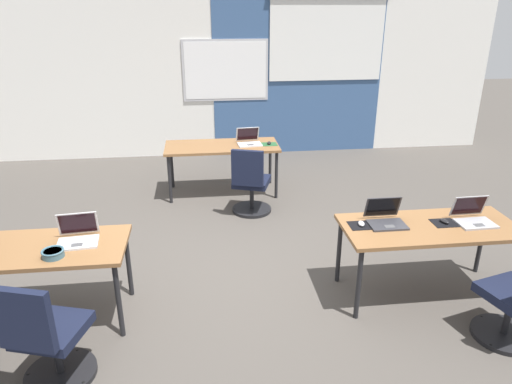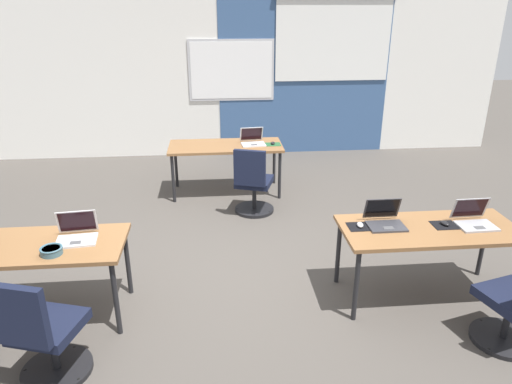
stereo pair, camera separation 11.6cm
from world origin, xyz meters
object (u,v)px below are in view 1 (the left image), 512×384
object	(u,v)px
desk_far_center	(222,149)
mouse_near_right_end	(445,221)
chair_near_left_inner	(48,341)
chair_far_right	(251,187)
laptop_near_right_inner	(386,218)
snack_bowl	(53,253)
laptop_near_left_inner	(78,236)
mouse_far_right	(269,143)
desk_near_right	(429,231)
laptop_near_right_end	(473,217)
laptop_far_right	(249,141)
mouse_near_right_inner	(361,224)
desk_near_left	(29,254)

from	to	relation	value
desk_far_center	mouse_near_right_end	bearing A→B (deg)	-55.59
chair_near_left_inner	chair_far_right	xyz separation A→B (m)	(1.75, 2.81, 0.00)
laptop_near_right_inner	chair_near_left_inner	size ratio (longest dim) A/B	0.36
mouse_near_right_end	snack_bowl	size ratio (longest dim) A/B	0.63
chair_far_right	snack_bowl	distance (m)	2.89
chair_far_right	mouse_near_right_end	bearing A→B (deg)	146.59
laptop_near_left_inner	mouse_far_right	world-z (taller)	laptop_near_left_inner
desk_near_right	chair_far_right	xyz separation A→B (m)	(-1.43, 2.03, -0.28)
desk_far_center	snack_bowl	size ratio (longest dim) A/B	9.01
chair_far_right	laptop_near_right_end	distance (m)	2.75
laptop_far_right	chair_far_right	world-z (taller)	laptop_far_right
laptop_near_right_inner	mouse_far_right	bearing A→B (deg)	104.36
mouse_near_right_inner	mouse_far_right	xyz separation A→B (m)	(-0.45, 2.69, 0.00)
chair_near_left_inner	mouse_near_right_end	size ratio (longest dim) A/B	8.21
chair_near_left_inner	laptop_far_right	bearing A→B (deg)	-99.76
mouse_near_right_end	snack_bowl	world-z (taller)	snack_bowl
desk_far_center	chair_near_left_inner	size ratio (longest dim) A/B	1.74
laptop_far_right	chair_near_left_inner	bearing A→B (deg)	-122.37
desk_near_left	mouse_near_right_inner	bearing A→B (deg)	1.40
chair_near_left_inner	mouse_near_right_inner	bearing A→B (deg)	-144.46
desk_near_right	mouse_far_right	xyz separation A→B (m)	(-1.08, 2.76, 0.08)
laptop_near_right_end	laptop_far_right	bearing A→B (deg)	120.98
mouse_near_right_inner	mouse_near_right_end	distance (m)	0.77
laptop_near_right_end	chair_near_left_inner	bearing A→B (deg)	-168.87
laptop_near_right_inner	laptop_near_left_inner	world-z (taller)	laptop_near_left_inner
desk_near_right	chair_far_right	bearing A→B (deg)	125.15
mouse_near_right_inner	chair_near_left_inner	xyz separation A→B (m)	(-2.55, -0.86, -0.36)
chair_near_left_inner	mouse_far_right	xyz separation A→B (m)	(2.10, 3.55, 0.36)
desk_far_center	snack_bowl	distance (m)	3.34
mouse_near_right_inner	chair_far_right	xyz separation A→B (m)	(-0.80, 1.96, -0.36)
laptop_near_left_inner	chair_near_left_inner	bearing A→B (deg)	-100.67
desk_near_right	mouse_near_right_inner	size ratio (longest dim) A/B	14.88
mouse_far_right	mouse_near_right_end	distance (m)	3.00
desk_near_left	snack_bowl	xyz separation A→B (m)	(0.26, -0.18, 0.10)
laptop_near_right_inner	laptop_near_left_inner	bearing A→B (deg)	-179.46
laptop_near_right_inner	mouse_near_right_end	size ratio (longest dim) A/B	2.95
desk_near_left	mouse_far_right	xyz separation A→B (m)	(2.42, 2.76, 0.08)
mouse_near_right_inner	laptop_far_right	xyz separation A→B (m)	(-0.74, 2.74, 0.03)
chair_near_left_inner	desk_near_right	bearing A→B (deg)	-149.12
laptop_near_right_end	snack_bowl	xyz separation A→B (m)	(-3.66, -0.21, -0.01)
desk_near_left	mouse_near_right_inner	world-z (taller)	mouse_near_right_inner
desk_near_right	snack_bowl	bearing A→B (deg)	-176.75
desk_near_left	chair_near_left_inner	xyz separation A→B (m)	(0.33, -0.79, -0.28)
mouse_far_right	snack_bowl	world-z (taller)	snack_bowl
laptop_near_right_inner	snack_bowl	distance (m)	2.86
chair_near_left_inner	snack_bowl	distance (m)	0.71
chair_far_right	laptop_near_right_end	bearing A→B (deg)	150.96
desk_near_right	mouse_near_right_end	distance (m)	0.17
laptop_far_right	laptop_near_right_end	size ratio (longest dim) A/B	1.06
mouse_far_right	chair_near_left_inner	bearing A→B (deg)	-120.58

